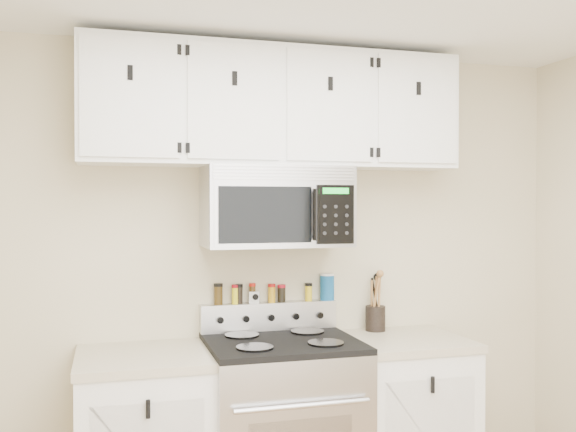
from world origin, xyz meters
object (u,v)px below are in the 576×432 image
object	(u,v)px
utensil_crock	(375,316)
salt_canister	(327,287)
range	(283,430)
microwave	(276,207)

from	to	relation	value
utensil_crock	salt_canister	world-z (taller)	same
salt_canister	range	bearing A→B (deg)	-140.30
microwave	salt_canister	bearing A→B (deg)	24.61
utensil_crock	salt_canister	size ratio (longest dim) A/B	2.21
utensil_crock	range	bearing A→B (deg)	-159.29
range	utensil_crock	distance (m)	0.84
range	microwave	xyz separation A→B (m)	(0.00, 0.13, 1.14)
microwave	salt_canister	size ratio (longest dim) A/B	5.09
range	utensil_crock	bearing A→B (deg)	20.71
utensil_crock	microwave	bearing A→B (deg)	-170.25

